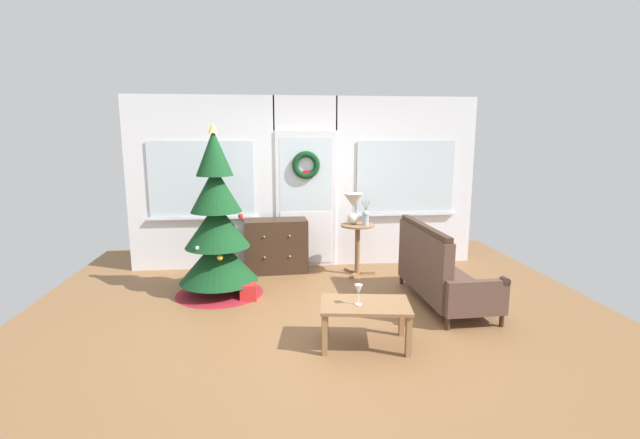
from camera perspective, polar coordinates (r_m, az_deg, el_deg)
name	(u,v)px	position (r m, az deg, el deg)	size (l,w,h in m)	color
ground_plane	(321,318)	(5.11, 0.11, -12.26)	(6.76, 6.76, 0.00)	brown
back_wall_with_door	(306,183)	(6.82, -1.82, 4.68)	(5.20, 0.19, 2.55)	white
christmas_tree	(217,233)	(5.76, -12.80, -1.68)	(1.10, 1.10, 2.13)	#4C331E
dresser_cabinet	(276,246)	(6.66, -5.55, -3.31)	(0.92, 0.48, 0.78)	#3D281C
settee_sofa	(438,273)	(5.58, 14.61, -6.49)	(0.77, 1.63, 0.96)	#3D281C
side_table	(357,239)	(6.48, 4.74, -2.50)	(0.50, 0.48, 0.74)	#8E6642
table_lamp	(353,204)	(6.42, 4.21, 1.92)	(0.28, 0.28, 0.44)	silver
flower_vase	(366,217)	(6.38, 5.77, 0.32)	(0.11, 0.10, 0.35)	#99ADBC
coffee_table	(365,310)	(4.39, 5.71, -11.23)	(0.91, 0.64, 0.42)	#8E6642
wine_glass	(359,290)	(4.29, 4.88, -8.85)	(0.08, 0.08, 0.20)	silver
gift_box	(248,292)	(5.66, -9.00, -8.98)	(0.20, 0.18, 0.20)	red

